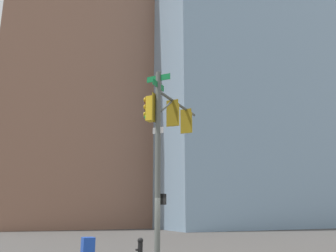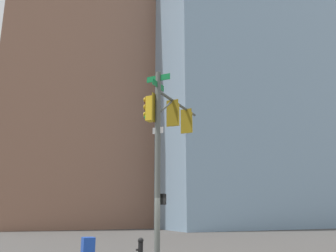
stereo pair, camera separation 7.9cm
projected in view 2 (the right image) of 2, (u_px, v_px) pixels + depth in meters
signal_pole_assembly at (167, 133)px, 14.29m from camera, size 3.52×3.03×7.46m
fire_hydrant at (141, 247)px, 15.53m from camera, size 0.34×0.26×0.87m
newspaper_box at (88, 252)px, 13.26m from camera, size 0.44×0.56×1.05m
building_brick_nearside at (90, 62)px, 52.18m from camera, size 23.32×18.37×47.59m
building_brick_midblock at (203, 81)px, 62.05m from camera, size 19.61×18.82×49.06m
building_glass_tower at (220, 57)px, 59.21m from camera, size 28.87×30.81×55.19m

